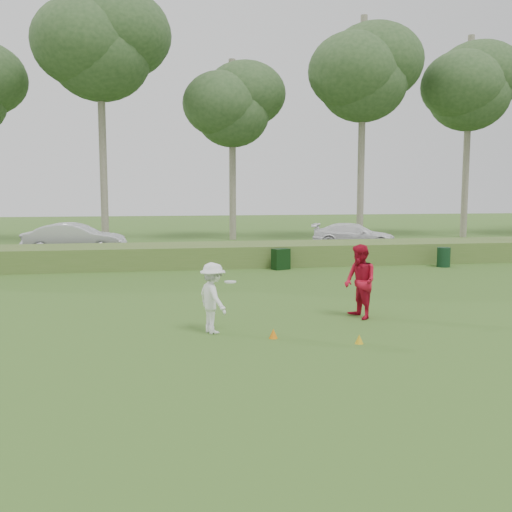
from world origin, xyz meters
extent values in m
plane|color=#345E1F|center=(0.00, 0.00, 0.00)|extent=(120.00, 120.00, 0.00)
cube|color=#496A2A|center=(0.00, 12.00, 0.45)|extent=(80.00, 3.00, 0.90)
cube|color=#2D2D2D|center=(0.00, 17.00, 0.03)|extent=(80.00, 6.00, 0.06)
cylinder|color=gray|center=(-6.00, 23.00, 7.75)|extent=(0.44, 0.44, 15.50)
ellipsoid|color=#2E4A25|center=(-6.00, 23.00, 11.62)|extent=(7.80, 7.80, 6.60)
cylinder|color=gray|center=(2.00, 24.50, 5.75)|extent=(0.44, 0.44, 11.50)
ellipsoid|color=#2E4A25|center=(2.00, 24.50, 8.62)|extent=(6.24, 6.24, 5.28)
cylinder|color=gray|center=(10.00, 22.50, 7.00)|extent=(0.44, 0.44, 14.00)
ellipsoid|color=#2E4A25|center=(10.00, 22.50, 10.50)|extent=(7.28, 7.28, 6.16)
cylinder|color=gray|center=(18.00, 23.80, 6.75)|extent=(0.44, 0.44, 13.50)
ellipsoid|color=#2E4A25|center=(18.00, 23.80, 10.12)|extent=(7.02, 7.02, 5.94)
imported|color=white|center=(-1.65, 0.20, 0.81)|extent=(0.93, 1.19, 1.62)
cylinder|color=white|center=(-1.25, 0.20, 1.17)|extent=(0.27, 0.27, 0.03)
imported|color=#B60F28|center=(2.16, 1.03, 0.94)|extent=(0.89, 1.04, 1.89)
cone|color=orange|center=(-0.40, -0.53, 0.11)|extent=(0.19, 0.19, 0.21)
cone|color=gold|center=(1.31, -1.28, 0.10)|extent=(0.18, 0.18, 0.20)
cube|color=black|center=(2.09, 10.13, 0.43)|extent=(0.80, 0.66, 0.86)
cylinder|color=black|center=(9.06, 9.71, 0.41)|extent=(0.65, 0.65, 0.83)
imported|color=silver|center=(-6.84, 16.21, 0.85)|extent=(4.95, 2.14, 1.58)
imported|color=white|center=(7.92, 17.68, 0.73)|extent=(4.98, 3.55, 1.34)
camera|label=1|loc=(-2.86, -12.55, 3.26)|focal=40.00mm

